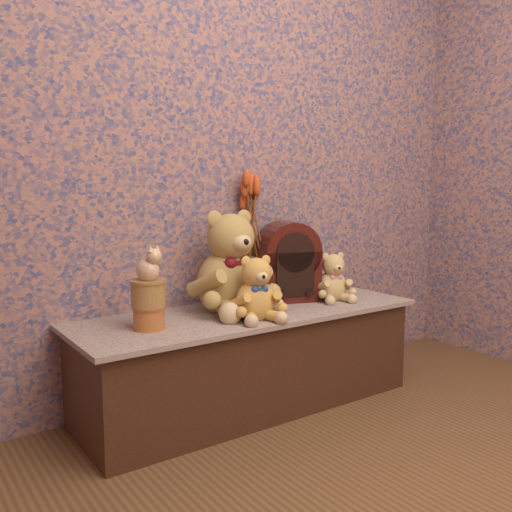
{
  "coord_description": "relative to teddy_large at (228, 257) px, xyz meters",
  "views": [
    {
      "loc": [
        -1.29,
        -0.64,
        0.95
      ],
      "look_at": [
        0.0,
        1.2,
        0.66
      ],
      "focal_mm": 38.69,
      "sensor_mm": 36.0,
      "label": 1
    }
  ],
  "objects": [
    {
      "name": "display_shelf",
      "position": [
        0.07,
        -0.06,
        -0.44
      ],
      "size": [
        1.51,
        0.52,
        0.42
      ],
      "primitive_type": "cube",
      "color": "#374E70",
      "rests_on": "ground"
    },
    {
      "name": "teddy_large",
      "position": [
        0.0,
        0.0,
        0.0
      ],
      "size": [
        0.37,
        0.44,
        0.46
      ],
      "primitive_type": null,
      "rotation": [
        0.0,
        0.0,
        -0.02
      ],
      "color": "olive",
      "rests_on": "display_shelf"
    },
    {
      "name": "teddy_medium",
      "position": [
        0.01,
        -0.18,
        -0.09
      ],
      "size": [
        0.27,
        0.3,
        0.27
      ],
      "primitive_type": null,
      "rotation": [
        0.0,
        0.0,
        -0.22
      ],
      "color": "#B47D32",
      "rests_on": "display_shelf"
    },
    {
      "name": "teddy_small",
      "position": [
        0.51,
        -0.09,
        -0.11
      ],
      "size": [
        0.25,
        0.27,
        0.24
      ],
      "primitive_type": null,
      "rotation": [
        0.0,
        0.0,
        -0.31
      ],
      "color": "tan",
      "rests_on": "display_shelf"
    },
    {
      "name": "cathedral_radio",
      "position": [
        0.34,
        0.03,
        -0.05
      ],
      "size": [
        0.31,
        0.26,
        0.36
      ],
      "primitive_type": null,
      "rotation": [
        0.0,
        0.0,
        -0.3
      ],
      "color": "#37100A",
      "rests_on": "display_shelf"
    },
    {
      "name": "ceramic_vase",
      "position": [
        0.21,
        0.14,
        -0.13
      ],
      "size": [
        0.13,
        0.13,
        0.2
      ],
      "primitive_type": "cylinder",
      "rotation": [
        0.0,
        0.0,
        -0.14
      ],
      "color": "tan",
      "rests_on": "display_shelf"
    },
    {
      "name": "dried_stalks",
      "position": [
        0.21,
        0.14,
        0.17
      ],
      "size": [
        0.24,
        0.24,
        0.41
      ],
      "primitive_type": null,
      "rotation": [
        0.0,
        0.0,
        0.11
      ],
      "color": "#CF5021",
      "rests_on": "ceramic_vase"
    },
    {
      "name": "biscuit_tin_lower",
      "position": [
        -0.4,
        -0.09,
        -0.19
      ],
      "size": [
        0.15,
        0.15,
        0.08
      ],
      "primitive_type": "cylinder",
      "rotation": [
        0.0,
        0.0,
        -0.35
      ],
      "color": "gold",
      "rests_on": "display_shelf"
    },
    {
      "name": "biscuit_tin_upper",
      "position": [
        -0.4,
        -0.09,
        -0.1
      ],
      "size": [
        0.15,
        0.15,
        0.1
      ],
      "primitive_type": "cylinder",
      "rotation": [
        0.0,
        0.0,
        -0.16
      ],
      "color": "tan",
      "rests_on": "biscuit_tin_lower"
    },
    {
      "name": "cat_figurine",
      "position": [
        -0.4,
        -0.09,
        0.02
      ],
      "size": [
        0.13,
        0.14,
        0.13
      ],
      "primitive_type": null,
      "rotation": [
        0.0,
        0.0,
        0.39
      ],
      "color": "silver",
      "rests_on": "biscuit_tin_upper"
    }
  ]
}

